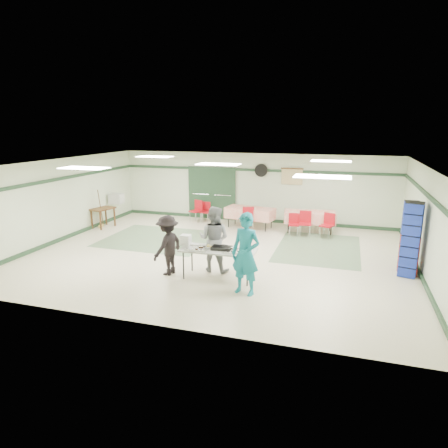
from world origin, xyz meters
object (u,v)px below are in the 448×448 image
(chair_d, at_px, (248,217))
(chair_a, at_px, (305,221))
(dining_table_a, at_px, (310,217))
(chair_b, at_px, (294,222))
(printer_table, at_px, (103,211))
(chair_c, at_px, (328,223))
(broom, at_px, (101,208))
(serving_table, at_px, (218,251))
(dining_table_b, at_px, (250,213))
(crate_stack_blue_a, at_px, (409,237))
(volunteer_grey, at_px, (214,239))
(volunteer_teal, at_px, (246,254))
(chair_loose_a, at_px, (206,210))
(chair_loose_b, at_px, (197,209))
(crate_stack_red, at_px, (408,255))
(office_printer, at_px, (116,198))
(volunteer_dark, at_px, (168,245))

(chair_d, bearing_deg, chair_a, -14.40)
(dining_table_a, distance_m, chair_d, 2.20)
(chair_b, relative_size, printer_table, 0.80)
(chair_c, bearing_deg, dining_table_a, 161.88)
(chair_d, height_order, broom, broom)
(serving_table, bearing_deg, dining_table_b, 93.39)
(chair_a, bearing_deg, crate_stack_blue_a, -50.11)
(volunteer_grey, xyz_separation_m, printer_table, (-5.45, 3.12, -0.23))
(dining_table_b, xyz_separation_m, crate_stack_blue_a, (5.02, -3.29, 0.37))
(volunteer_teal, distance_m, chair_c, 5.58)
(printer_table, distance_m, broom, 0.13)
(chair_d, relative_size, broom, 0.62)
(chair_b, height_order, chair_loose_a, chair_loose_a)
(chair_loose_b, xyz_separation_m, crate_stack_blue_a, (7.25, -3.57, 0.41))
(chair_loose_a, height_order, chair_loose_b, chair_loose_b)
(chair_loose_b, xyz_separation_m, crate_stack_red, (7.25, -3.80, -0.01))
(volunteer_grey, distance_m, chair_loose_b, 5.55)
(serving_table, xyz_separation_m, office_printer, (-5.72, 4.58, 0.22))
(serving_table, distance_m, printer_table, 6.77)
(dining_table_a, relative_size, chair_b, 2.40)
(dining_table_b, height_order, chair_c, chair_c)
(serving_table, bearing_deg, volunteer_teal, -40.53)
(chair_d, bearing_deg, chair_b, -14.78)
(volunteer_grey, height_order, chair_c, volunteer_grey)
(chair_loose_b, bearing_deg, volunteer_grey, -41.89)
(volunteer_teal, distance_m, dining_table_a, 6.00)
(dining_table_b, xyz_separation_m, chair_loose_a, (-1.94, 0.47, -0.10))
(broom, bearing_deg, serving_table, -19.85)
(crate_stack_blue_a, height_order, crate_stack_red, crate_stack_blue_a)
(dining_table_b, height_order, chair_d, chair_d)
(chair_c, relative_size, printer_table, 0.89)
(volunteer_teal, bearing_deg, crate_stack_blue_a, 50.26)
(chair_a, bearing_deg, chair_d, 172.94)
(chair_loose_a, xyz_separation_m, chair_loose_b, (-0.29, -0.20, 0.06))
(chair_b, distance_m, chair_loose_b, 4.03)
(crate_stack_blue_a, bearing_deg, chair_loose_b, 153.78)
(chair_loose_b, height_order, office_printer, office_printer)
(volunteer_grey, relative_size, chair_c, 2.03)
(dining_table_a, bearing_deg, serving_table, -115.47)
(chair_d, distance_m, crate_stack_red, 5.77)
(dining_table_a, height_order, chair_a, chair_a)
(chair_d, xyz_separation_m, crate_stack_red, (4.95, -2.96, -0.02))
(dining_table_a, xyz_separation_m, chair_c, (0.67, -0.57, -0.05))
(volunteer_dark, xyz_separation_m, chair_loose_b, (-1.35, 5.59, -0.24))
(crate_stack_blue_a, xyz_separation_m, crate_stack_red, (0.00, -0.24, -0.42))
(dining_table_a, xyz_separation_m, dining_table_b, (-2.20, -0.00, 0.00))
(dining_table_b, height_order, crate_stack_red, crate_stack_red)
(chair_loose_a, bearing_deg, serving_table, -71.05)
(chair_d, bearing_deg, crate_stack_blue_a, -43.26)
(volunteer_grey, height_order, broom, volunteer_grey)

